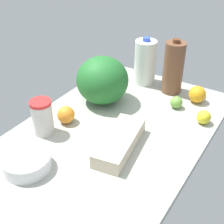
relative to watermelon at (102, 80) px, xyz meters
The scene contains 11 objects.
countertop 29.20cm from the watermelon, 137.19° to the right, with size 120.00×76.00×3.00cm, color #A6AA9E.
watermelon is the anchor object (origin of this frame).
egg_carton 38.83cm from the watermelon, 135.69° to the right, with size 30.92×11.48×6.08cm, color beige.
chocolate_milk_jug 37.31cm from the watermelon, 41.96° to the right, with size 10.31×10.31×28.75cm.
tumbler_cup 36.24cm from the watermelon, 169.18° to the left, with size 9.15×9.15×15.57cm.
mixing_bowl 56.42cm from the watermelon, behind, with size 17.88×17.88×5.60cm, color silver.
milk_jug 30.28cm from the watermelon, 15.41° to the right, with size 11.57×11.57×25.72cm.
lime_near_front 37.34cm from the watermelon, 67.55° to the right, with size 5.95×5.95×5.95cm, color #6FA942.
orange_far_back 47.54cm from the watermelon, 58.51° to the right, with size 8.43×8.43×8.43cm, color orange.
orange_loose 25.80cm from the watermelon, behind, with size 7.91×7.91×7.91cm, color orange.
lemon_by_jug 50.42cm from the watermelon, 80.46° to the right, with size 6.33×6.33×6.33cm, color yellow.
Camera 1 is at (-92.02, -58.71, 84.50)cm, focal length 50.00 mm.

